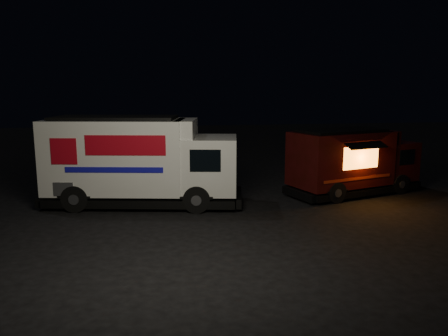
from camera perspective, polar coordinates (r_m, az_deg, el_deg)
The scene contains 3 objects.
ground at distance 13.96m, azimuth -3.94°, elevation -8.01°, with size 80.00×80.00×0.00m, color black.
white_truck at distance 16.82m, azimuth -10.53°, elevation 0.91°, with size 7.46×2.54×3.38m, color silver, non-canonical shape.
red_truck at distance 19.21m, azimuth 16.67°, elevation 0.86°, with size 5.92×2.18×2.75m, color #3C0B0C, non-canonical shape.
Camera 1 is at (-1.21, -13.20, 4.37)m, focal length 35.00 mm.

